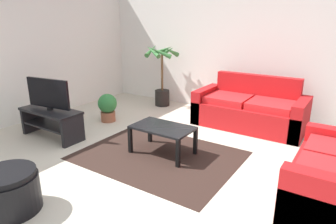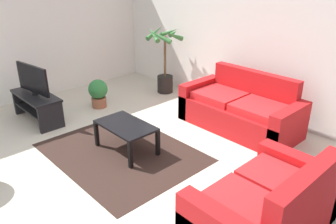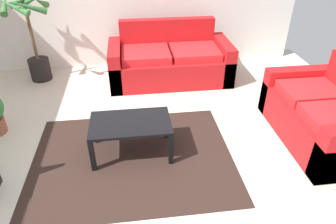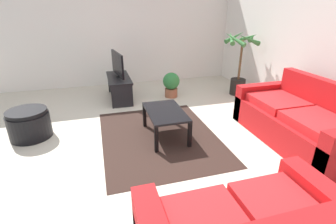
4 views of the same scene
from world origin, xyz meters
TOP-DOWN VIEW (x-y plane):
  - ground_plane at (0.00, 0.00)m, footprint 6.60×6.60m
  - wall_back at (0.00, 3.00)m, footprint 6.00×0.06m
  - wall_left at (-3.00, 0.00)m, footprint 0.06×6.00m
  - couch_main at (0.69, 2.28)m, footprint 1.91×0.90m
  - tv_stand at (-1.86, -0.02)m, footprint 1.10×0.45m
  - tv at (-1.86, -0.01)m, footprint 0.83×0.16m
  - coffee_table at (0.02, 0.47)m, footprint 0.87×0.53m
  - area_rug at (0.02, 0.37)m, footprint 2.20×1.70m
  - potted_palm at (-1.41, 2.53)m, footprint 0.71×0.70m
  - potted_plant_small at (-1.66, 1.08)m, footprint 0.36×0.36m
  - ottoman at (-0.52, -1.50)m, footprint 0.60×0.60m

SIDE VIEW (x-z plane):
  - ground_plane at x=0.00m, z-range 0.00..0.00m
  - area_rug at x=0.02m, z-range 0.00..0.01m
  - ottoman at x=-0.52m, z-range 0.00..0.44m
  - potted_plant_small at x=-1.66m, z-range 0.03..0.56m
  - couch_main at x=0.69m, z-range -0.15..0.75m
  - tv_stand at x=-1.86m, z-range 0.07..0.55m
  - coffee_table at x=0.02m, z-range 0.15..0.56m
  - potted_palm at x=-1.41m, z-range -0.06..1.31m
  - tv at x=-1.86m, z-range 0.49..1.00m
  - wall_back at x=0.00m, z-range 0.00..2.70m
  - wall_left at x=-3.00m, z-range 0.00..2.70m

